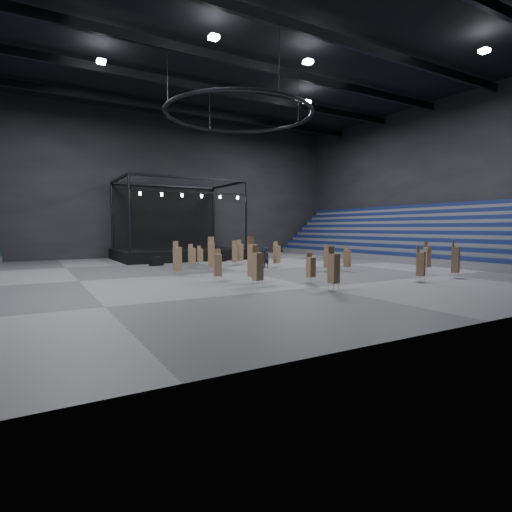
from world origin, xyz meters
TOP-DOWN VIEW (x-y plane):
  - floor at (0.00, 0.00)m, footprint 50.00×50.00m
  - ceiling at (0.00, 0.00)m, footprint 50.00×42.00m
  - wall_back at (0.00, 21.00)m, footprint 50.00×0.20m
  - wall_front at (0.00, -21.00)m, footprint 50.00×0.20m
  - wall_right at (25.00, 0.00)m, footprint 0.20×42.00m
  - bleachers_right at (22.94, 0.00)m, footprint 7.20×40.00m
  - stage at (0.00, 16.24)m, footprint 14.00×10.00m
  - truss_ring at (-0.00, 0.00)m, footprint 12.30×12.30m
  - roof_girders at (0.00, -0.00)m, footprint 49.00×30.35m
  - floodlights at (0.00, -4.00)m, footprint 28.60×16.60m
  - flight_case_left at (-4.63, 8.53)m, footprint 1.43×1.12m
  - flight_case_mid at (2.78, 9.64)m, footprint 1.15×0.70m
  - flight_case_right at (3.03, 10.01)m, footprint 1.19×0.93m
  - chair_stack_0 at (0.85, -8.65)m, footprint 0.49×0.49m
  - chair_stack_1 at (-4.43, -5.31)m, footprint 0.63×0.63m
  - chair_stack_2 at (1.89, 4.62)m, footprint 0.54×0.54m
  - chair_stack_3 at (6.20, -3.96)m, footprint 0.45×0.45m
  - chair_stack_4 at (7.98, -4.46)m, footprint 0.49×0.49m
  - chair_stack_5 at (-5.59, -0.48)m, footprint 0.63×0.63m
  - chair_stack_6 at (11.45, -11.99)m, footprint 0.64×0.64m
  - chair_stack_7 at (7.62, -11.99)m, footprint 0.65×0.65m
  - chair_stack_8 at (-0.74, 6.92)m, footprint 0.51×0.51m
  - chair_stack_9 at (13.51, -8.08)m, footprint 0.50×0.50m
  - chair_stack_10 at (-2.68, -7.06)m, footprint 0.64×0.64m
  - chair_stack_11 at (-2.63, 4.20)m, footprint 0.63×0.63m
  - chair_stack_12 at (4.51, 1.15)m, footprint 0.54×0.54m
  - chair_stack_13 at (-2.35, 0.52)m, footprint 0.68×0.68m
  - chair_stack_14 at (2.89, 5.43)m, footprint 0.53×0.53m
  - chair_stack_15 at (-3.30, -8.71)m, footprint 0.58×0.58m
  - chair_stack_16 at (-0.04, -11.94)m, footprint 0.58×0.58m
  - man_center at (3.47, 1.41)m, footprint 0.72×0.50m
  - crew_member at (3.96, 2.55)m, footprint 0.81×0.91m

SIDE VIEW (x-z plane):
  - floor at x=0.00m, z-range 0.00..0.00m
  - flight_case_right at x=3.03m, z-range 0.00..0.71m
  - flight_case_mid at x=2.78m, z-range 0.00..0.72m
  - flight_case_left at x=-4.63m, z-range 0.00..0.85m
  - crew_member at x=3.96m, z-range 0.00..1.56m
  - man_center at x=3.47m, z-range 0.00..1.87m
  - chair_stack_8 at x=-0.74m, z-range 0.06..1.98m
  - chair_stack_0 at x=0.85m, z-range 0.07..2.09m
  - chair_stack_4 at x=7.98m, z-range 0.05..2.18m
  - chair_stack_3 at x=6.20m, z-range 0.04..2.23m
  - chair_stack_11 at x=-2.63m, z-range 0.07..2.28m
  - chair_stack_1 at x=-4.43m, z-range 0.07..2.33m
  - chair_stack_2 at x=1.89m, z-range 0.02..2.47m
  - chair_stack_12 at x=4.51m, z-range 0.05..2.46m
  - chair_stack_7 at x=7.62m, z-range 0.05..2.48m
  - chair_stack_9 at x=13.51m, z-range 0.02..2.52m
  - chair_stack_14 at x=2.89m, z-range 0.06..2.54m
  - chair_stack_15 at x=-3.30m, z-range 0.06..2.62m
  - chair_stack_16 at x=-0.04m, z-range 0.05..2.63m
  - chair_stack_5 at x=-5.59m, z-range 0.03..2.69m
  - chair_stack_6 at x=11.45m, z-range 0.02..2.81m
  - stage at x=0.00m, z-range -3.15..6.05m
  - chair_stack_13 at x=-2.35m, z-range 0.03..2.97m
  - chair_stack_10 at x=-2.68m, z-range 0.02..3.13m
  - bleachers_right at x=22.94m, z-range -1.47..4.93m
  - wall_back at x=0.00m, z-range 0.00..18.00m
  - wall_front at x=0.00m, z-range 0.00..18.00m
  - wall_right at x=25.00m, z-range 0.00..18.00m
  - truss_ring at x=0.00m, z-range 10.43..15.58m
  - floodlights at x=0.00m, z-range 16.48..16.73m
  - roof_girders at x=0.00m, z-range 16.85..17.55m
  - ceiling at x=0.00m, z-range 17.90..18.10m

